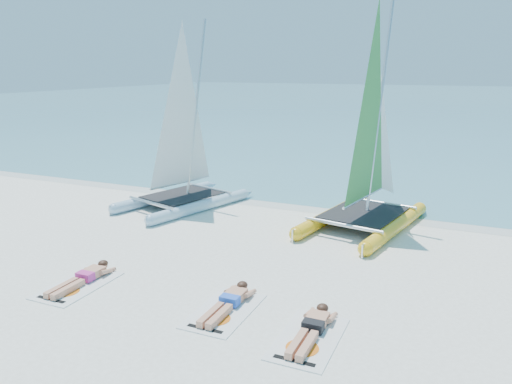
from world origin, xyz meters
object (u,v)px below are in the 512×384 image
(towel_b, at_px, (224,311))
(sunbather_b, at_px, (229,301))
(towel_c, at_px, (309,338))
(catamaran_blue, at_px, (183,151))
(sunbather_c, at_px, (312,327))
(catamaran_yellow, at_px, (373,153))
(sunbather_a, at_px, (84,277))
(towel_a, at_px, (78,285))

(towel_b, distance_m, sunbather_b, 0.22)
(sunbather_b, bearing_deg, towel_c, -15.38)
(catamaran_blue, bearing_deg, towel_b, -35.83)
(catamaran_blue, distance_m, towel_b, 7.87)
(catamaran_blue, distance_m, sunbather_b, 7.69)
(sunbather_b, height_order, sunbather_c, same)
(catamaran_yellow, xyz_separation_m, sunbather_a, (-4.80, -6.79, -1.99))
(catamaran_blue, height_order, sunbather_c, catamaran_blue)
(catamaran_blue, relative_size, towel_b, 3.38)
(sunbather_b, relative_size, towel_c, 0.93)
(catamaran_blue, height_order, sunbather_a, catamaran_blue)
(catamaran_yellow, bearing_deg, towel_b, -90.89)
(towel_a, xyz_separation_m, towel_c, (5.17, -0.06, 0.00))
(sunbather_a, height_order, sunbather_c, same)
(sunbather_a, bearing_deg, sunbather_c, -0.69)
(catamaran_yellow, distance_m, sunbather_a, 8.55)
(catamaran_yellow, xyz_separation_m, towel_c, (0.37, -7.05, -2.10))
(towel_c, bearing_deg, sunbather_a, 177.19)
(sunbather_a, height_order, towel_b, sunbather_a)
(sunbather_b, bearing_deg, sunbather_c, -9.50)
(towel_c, distance_m, sunbather_c, 0.22)
(sunbather_b, distance_m, sunbather_c, 1.81)
(sunbather_a, distance_m, sunbather_b, 3.39)
(towel_a, distance_m, towel_c, 5.17)
(catamaran_blue, distance_m, towel_c, 9.24)
(catamaran_blue, xyz_separation_m, sunbather_b, (4.63, -5.90, -1.75))
(towel_a, bearing_deg, sunbather_b, 7.22)
(sunbather_a, relative_size, towel_b, 0.93)
(towel_b, distance_m, towel_c, 1.81)
(towel_a, xyz_separation_m, sunbather_b, (3.38, 0.43, 0.11))
(towel_c, bearing_deg, catamaran_yellow, 93.00)
(sunbather_c, bearing_deg, towel_b, 176.58)
(catamaran_blue, bearing_deg, catamaran_yellow, 23.17)
(towel_a, distance_m, sunbather_c, 5.17)
(catamaran_blue, height_order, towel_b, catamaran_blue)
(towel_b, xyz_separation_m, towel_c, (1.78, -0.30, 0.00))
(towel_b, relative_size, towel_c, 1.00)
(towel_b, height_order, towel_c, same)
(towel_a, bearing_deg, sunbather_c, 1.44)
(towel_a, relative_size, towel_b, 1.00)
(towel_b, bearing_deg, towel_c, -9.50)
(towel_a, height_order, towel_c, same)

